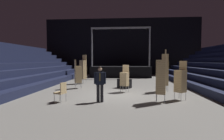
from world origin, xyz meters
TOP-DOWN VIEW (x-y plane):
  - ground_plane at (0.00, 0.00)m, footprint 22.00×30.00m
  - arena_end_wall at (0.00, 15.00)m, footprint 22.00×0.30m
  - stage_riser at (0.00, 11.08)m, footprint 7.07×3.06m
  - man_with_tie at (-0.64, -1.97)m, footprint 0.57×0.28m
  - chair_stack_front_left at (-3.06, 4.56)m, footprint 0.60×0.60m
  - chair_stack_front_right at (3.04, 1.15)m, footprint 0.45×0.45m
  - chair_stack_mid_left at (2.23, -1.81)m, footprint 0.53×0.53m
  - chair_stack_mid_right at (3.30, -1.25)m, footprint 0.62×0.62m
  - chair_stack_mid_centre at (0.52, 0.73)m, footprint 0.58×0.58m
  - chair_stack_rear_left at (-2.79, 1.98)m, footprint 0.59×0.59m
  - equipment_road_case at (0.50, 2.43)m, footprint 1.08×0.97m
  - loose_chair_near_man at (-2.47, -2.11)m, footprint 0.56×0.56m

SIDE VIEW (x-z plane):
  - ground_plane at x=0.00m, z-range -0.10..0.00m
  - equipment_road_case at x=0.50m, z-range 0.00..0.65m
  - loose_chair_near_man at x=-2.47m, z-range 0.06..1.01m
  - stage_riser at x=0.00m, z-range -2.18..3.60m
  - chair_stack_mid_centre at x=0.52m, z-range 0.00..1.71m
  - man_with_tie at x=-0.64m, z-range 0.11..1.81m
  - chair_stack_mid_right at x=3.30m, z-range 0.00..1.97m
  - chair_stack_rear_left at x=-2.79m, z-range 0.00..2.05m
  - chair_stack_front_right at x=3.04m, z-range 0.00..2.39m
  - chair_stack_front_left at x=-3.06m, z-range 0.00..2.47m
  - chair_stack_mid_left at x=2.23m, z-range 0.00..2.47m
  - arena_end_wall at x=0.00m, z-range 0.00..8.00m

